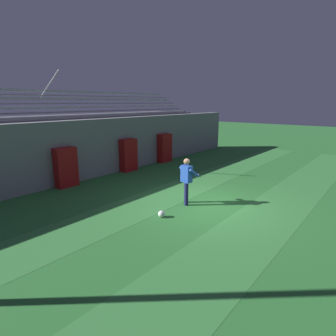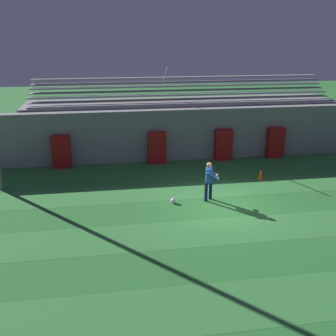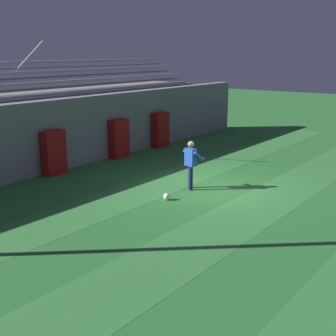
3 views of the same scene
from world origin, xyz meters
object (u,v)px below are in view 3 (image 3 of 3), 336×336
padding_pillar_gate_right (119,139)px  goalkeeper (191,162)px  soccer_ball (167,197)px  traffic_cone (191,159)px  padding_pillar_gate_left (54,153)px  padding_pillar_far_right (160,130)px

padding_pillar_gate_right → goalkeeper: 5.72m
goalkeeper → soccer_ball: size_ratio=7.59×
goalkeeper → traffic_cone: size_ratio=3.98×
padding_pillar_gate_right → goalkeeper: padding_pillar_gate_right is taller
traffic_cone → padding_pillar_gate_right: bearing=106.6°
goalkeeper → traffic_cone: 3.83m
padding_pillar_gate_left → padding_pillar_far_right: bearing=0.0°
padding_pillar_far_right → traffic_cone: bearing=-122.8°
padding_pillar_gate_left → padding_pillar_far_right: size_ratio=1.00×
padding_pillar_gate_right → padding_pillar_far_right: size_ratio=1.00×
padding_pillar_gate_left → padding_pillar_far_right: (6.70, 0.00, 0.00)m
padding_pillar_gate_right → soccer_ball: bearing=-124.4°
padding_pillar_gate_right → padding_pillar_far_right: (3.02, 0.00, 0.00)m
padding_pillar_gate_left → goalkeeper: (1.51, -5.29, 0.10)m
padding_pillar_gate_left → soccer_ball: 5.43m
padding_pillar_far_right → goalkeeper: size_ratio=1.02×
padding_pillar_far_right → traffic_cone: (-2.07, -3.20, -0.64)m
padding_pillar_gate_right → padding_pillar_gate_left: bearing=180.0°
padding_pillar_gate_left → goalkeeper: bearing=-74.1°
goalkeeper → soccer_ball: 1.73m
padding_pillar_gate_left → traffic_cone: (4.63, -3.20, -0.64)m
padding_pillar_far_right → goalkeeper: padding_pillar_far_right is taller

